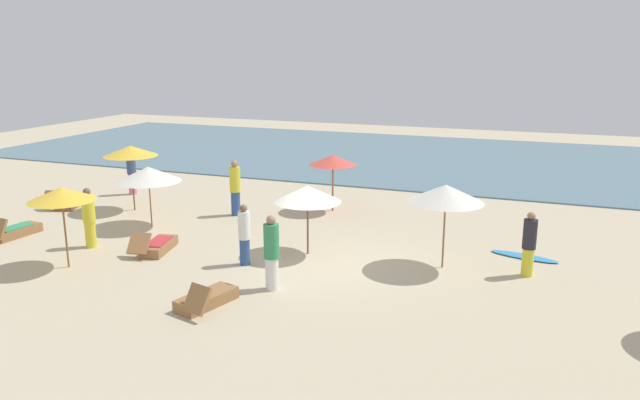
{
  "coord_description": "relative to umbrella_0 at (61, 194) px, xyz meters",
  "views": [
    {
      "loc": [
        5.69,
        -15.13,
        5.71
      ],
      "look_at": [
        -0.95,
        2.28,
        1.1
      ],
      "focal_mm": 34.67,
      "sensor_mm": 36.0,
      "label": 1
    }
  ],
  "objects": [
    {
      "name": "ground_plane",
      "position": [
        6.16,
        2.95,
        -2.0
      ],
      "size": [
        60.0,
        60.0,
        0.0
      ],
      "primitive_type": "plane",
      "color": "#BCAD8E"
    },
    {
      "name": "ocean_water",
      "position": [
        6.16,
        19.95,
        -1.97
      ],
      "size": [
        48.0,
        16.0,
        0.06
      ],
      "primitive_type": "cube",
      "color": "slate",
      "rests_on": "ground_plane"
    },
    {
      "name": "umbrella_0",
      "position": [
        0.0,
        0.0,
        0.0
      ],
      "size": [
        1.74,
        1.74,
        2.18
      ],
      "color": "brown",
      "rests_on": "ground_plane"
    },
    {
      "name": "umbrella_1",
      "position": [
        9.35,
        3.55,
        0.02
      ],
      "size": [
        2.0,
        2.0,
        2.26
      ],
      "color": "brown",
      "rests_on": "ground_plane"
    },
    {
      "name": "umbrella_2",
      "position": [
        -2.11,
        5.6,
        0.15
      ],
      "size": [
        1.9,
        1.9,
        2.34
      ],
      "color": "brown",
      "rests_on": "ground_plane"
    },
    {
      "name": "umbrella_3",
      "position": [
        -0.25,
        4.04,
        -0.25
      ],
      "size": [
        2.09,
        2.09,
        1.99
      ],
      "color": "olive",
      "rests_on": "ground_plane"
    },
    {
      "name": "umbrella_4",
      "position": [
        5.57,
        3.31,
        -0.25
      ],
      "size": [
        1.89,
        1.89,
        1.98
      ],
      "color": "brown",
      "rests_on": "ground_plane"
    },
    {
      "name": "umbrella_5",
      "position": [
        4.62,
        8.05,
        -0.16
      ],
      "size": [
        1.7,
        1.7,
        2.02
      ],
      "color": "olive",
      "rests_on": "ground_plane"
    },
    {
      "name": "lounger_0",
      "position": [
        -4.65,
        5.1,
        -1.83
      ],
      "size": [
        1.14,
        1.79,
        0.69
      ],
      "color": "brown",
      "rests_on": "ground_plane"
    },
    {
      "name": "lounger_1",
      "position": [
        4.79,
        -0.95,
        -1.83
      ],
      "size": [
        1.0,
        1.75,
        0.73
      ],
      "color": "olive",
      "rests_on": "ground_plane"
    },
    {
      "name": "lounger_2",
      "position": [
        -3.54,
        1.57,
        -1.82
      ],
      "size": [
        0.72,
        1.67,
        0.75
      ],
      "color": "olive",
      "rests_on": "ground_plane"
    },
    {
      "name": "lounger_3",
      "position": [
        1.46,
        1.92,
        -1.83
      ],
      "size": [
        0.95,
        1.79,
        0.68
      ],
      "color": "olive",
      "rests_on": "ground_plane"
    },
    {
      "name": "person_0",
      "position": [
        1.65,
        6.28,
        -1.02
      ],
      "size": [
        0.53,
        0.53,
        1.94
      ],
      "color": "#2D4C8C",
      "rests_on": "ground_plane"
    },
    {
      "name": "person_1",
      "position": [
        -3.72,
        7.63,
        -1.02
      ],
      "size": [
        0.45,
        0.45,
        1.93
      ],
      "color": "#D17299",
      "rests_on": "ground_plane"
    },
    {
      "name": "person_2",
      "position": [
        -0.61,
        1.6,
        -1.11
      ],
      "size": [
        0.48,
        0.48,
        1.78
      ],
      "color": "yellow",
      "rests_on": "ground_plane"
    },
    {
      "name": "person_3",
      "position": [
        11.49,
        3.7,
        -1.15
      ],
      "size": [
        0.49,
        0.49,
        1.7
      ],
      "color": "yellow",
      "rests_on": "ground_plane"
    },
    {
      "name": "person_4",
      "position": [
        4.32,
        1.87,
        -1.16
      ],
      "size": [
        0.45,
        0.45,
        1.67
      ],
      "color": "#2D4C8C",
      "rests_on": "ground_plane"
    },
    {
      "name": "person_5",
      "position": [
        5.76,
        0.53,
        -1.06
      ],
      "size": [
        0.49,
        0.49,
        1.86
      ],
      "color": "white",
      "rests_on": "ground_plane"
    },
    {
      "name": "surfboard",
      "position": [
        11.36,
        5.15,
        -1.97
      ],
      "size": [
        1.94,
        0.88,
        0.07
      ],
      "color": "#338CCC",
      "rests_on": "ground_plane"
    }
  ]
}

